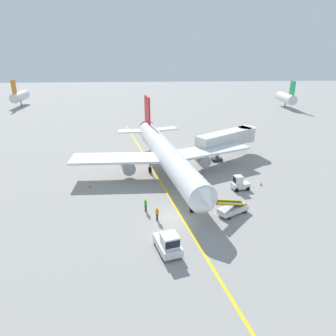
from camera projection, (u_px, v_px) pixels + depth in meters
name	position (u px, v px, depth m)	size (l,w,h in m)	color
ground_plane	(174.00, 217.00, 35.74)	(300.00, 300.00, 0.00)	gray
taxi_line_yellow	(170.00, 198.00, 40.37)	(0.30, 80.00, 0.01)	yellow
airliner	(166.00, 154.00, 46.39)	(28.01, 35.11, 10.10)	white
jet_bridge	(230.00, 138.00, 54.02)	(11.96, 9.34, 4.85)	silver
pushback_tug	(168.00, 243.00, 29.30)	(2.83, 3.99, 2.20)	silver
baggage_tug_near_wing	(240.00, 184.00, 42.28)	(2.60, 1.72, 2.10)	silver
belt_loader_forward_hold	(233.00, 208.00, 36.14)	(4.95, 3.59, 2.59)	silver
ground_crew_marshaller	(146.00, 204.00, 36.70)	(0.36, 0.24, 1.70)	#26262D
ground_crew_wing_walker	(157.00, 213.00, 34.77)	(0.36, 0.24, 1.70)	#26262D
safety_cone_nose_left	(90.00, 186.00, 43.14)	(0.36, 0.36, 0.44)	orange
safety_cone_nose_right	(261.00, 184.00, 43.90)	(0.36, 0.36, 0.44)	orange
safety_cone_wingtip_left	(185.00, 174.00, 47.20)	(0.36, 0.36, 0.44)	orange
distant_aircraft_far_left	(20.00, 96.00, 102.30)	(3.00, 10.10, 8.80)	silver
distant_aircraft_mid_left	(286.00, 98.00, 99.12)	(3.00, 10.10, 8.80)	silver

